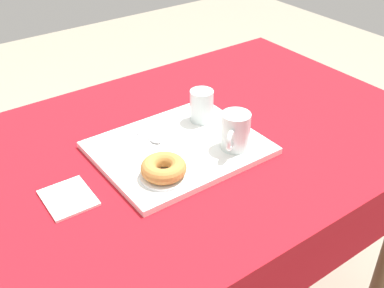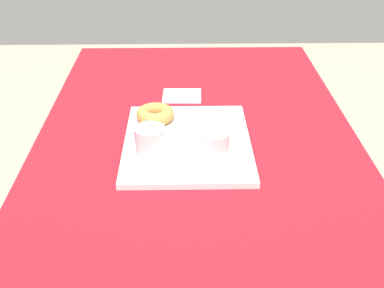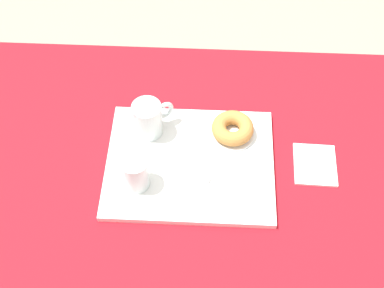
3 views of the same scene
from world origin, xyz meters
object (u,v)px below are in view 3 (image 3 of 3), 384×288
water_glass_near (136,174)px  donut_plate_left (232,134)px  sugar_donut_left (233,128)px  dining_table (201,195)px  paper_napkin (315,165)px  serving_tray (190,163)px  tea_mug_left (148,120)px  teaspoon_near (207,183)px

water_glass_near → donut_plate_left: bearing=34.7°
sugar_donut_left → donut_plate_left: bearing=0.0°
dining_table → paper_napkin: (0.28, 0.04, 0.10)m
serving_tray → tea_mug_left: bearing=140.1°
tea_mug_left → paper_napkin: tea_mug_left is taller
sugar_donut_left → paper_napkin: 0.22m
water_glass_near → paper_napkin: size_ratio=0.74×
donut_plate_left → water_glass_near: bearing=-145.3°
tea_mug_left → donut_plate_left: tea_mug_left is taller
serving_tray → water_glass_near: water_glass_near is taller
tea_mug_left → paper_napkin: bearing=-10.4°
water_glass_near → donut_plate_left: size_ratio=0.79×
tea_mug_left → sugar_donut_left: (0.21, -0.00, -0.02)m
water_glass_near → donut_plate_left: water_glass_near is taller
tea_mug_left → donut_plate_left: size_ratio=0.89×
dining_table → donut_plate_left: donut_plate_left is taller
dining_table → teaspoon_near: 0.12m
water_glass_near → sugar_donut_left: size_ratio=0.84×
sugar_donut_left → teaspoon_near: bearing=-111.7°
tea_mug_left → water_glass_near: size_ratio=1.13×
water_glass_near → paper_napkin: water_glass_near is taller
teaspoon_near → paper_napkin: 0.28m
water_glass_near → sugar_donut_left: (0.23, 0.16, -0.01)m
teaspoon_near → water_glass_near: bearing=74.8°
dining_table → donut_plate_left: bearing=57.6°
dining_table → sugar_donut_left: (0.07, 0.12, 0.14)m
serving_tray → water_glass_near: 0.15m
dining_table → paper_napkin: bearing=8.5°
serving_tray → sugar_donut_left: sugar_donut_left is taller
dining_table → water_glass_near: size_ratio=16.76×
teaspoon_near → donut_plate_left: bearing=-38.9°
donut_plate_left → sugar_donut_left: 0.02m
serving_tray → teaspoon_near: (0.04, -0.06, 0.01)m
donut_plate_left → tea_mug_left: bearing=179.5°
donut_plate_left → sugar_donut_left: bearing=0.0°
serving_tray → paper_napkin: 0.31m
teaspoon_near → paper_napkin: size_ratio=1.03×
tea_mug_left → paper_napkin: (0.42, -0.08, -0.06)m
water_glass_near → paper_napkin: bearing=10.7°
sugar_donut_left → teaspoon_near: (-0.06, -0.15, -0.02)m
donut_plate_left → paper_napkin: (0.21, -0.07, -0.02)m
dining_table → donut_plate_left: (0.07, 0.12, 0.11)m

